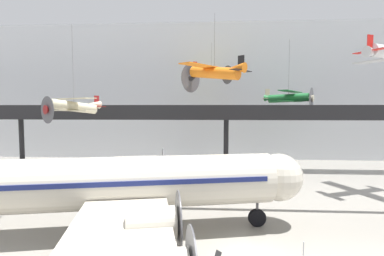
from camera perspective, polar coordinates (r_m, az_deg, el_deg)
hangar_back_wall at (r=52.58m, az=6.02°, el=6.88°), size 140.00×3.00×23.07m
mezzanine_walkway at (r=41.61m, az=6.61°, el=2.12°), size 110.00×3.20×9.15m
airliner_silver_main at (r=21.50m, az=-14.41°, el=-10.23°), size 27.44×31.65×10.47m
suspended_plane_green_biplane at (r=44.25m, az=17.92°, el=5.51°), size 7.07×7.92×9.70m
suspended_plane_yellow_lowwing at (r=45.58m, az=3.76°, el=10.55°), size 6.73×7.33×5.94m
suspended_plane_orange_highwing at (r=31.30m, az=4.30°, el=10.55°), size 7.22×7.77×7.90m
suspended_plane_cream_biplane at (r=36.84m, az=-21.61°, el=3.87°), size 7.42×6.87×11.10m
stanchion_barrier at (r=19.90m, az=20.44°, el=-21.60°), size 0.36×0.36×1.08m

